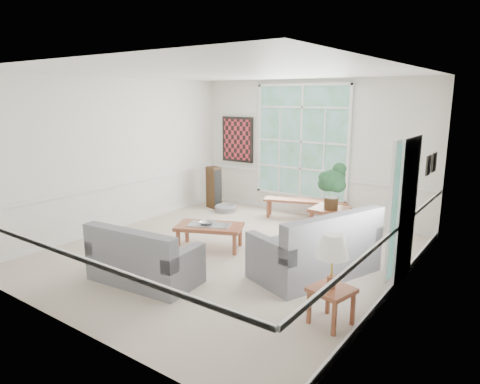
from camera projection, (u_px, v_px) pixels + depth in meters
name	position (u px, v px, depth m)	size (l,w,h in m)	color
floor	(229.00, 253.00, 7.36)	(5.50, 6.00, 0.01)	#BEAE9C
ceiling	(227.00, 72.00, 6.70)	(5.50, 6.00, 0.02)	white
wall_back	(310.00, 149.00, 9.41)	(5.50, 0.02, 3.00)	silver
wall_front	(62.00, 203.00, 4.65)	(5.50, 0.02, 3.00)	silver
wall_left	(119.00, 154.00, 8.59)	(0.02, 6.00, 3.00)	silver
wall_right	(399.00, 187.00, 5.47)	(0.02, 6.00, 3.00)	silver
window_back	(301.00, 142.00, 9.46)	(2.30, 0.08, 2.40)	white
entry_door	(406.00, 210.00, 6.06)	(0.08, 0.90, 2.10)	white
door_sidelight	(393.00, 213.00, 5.54)	(0.08, 0.26, 1.90)	white
wall_art	(237.00, 140.00, 10.45)	(0.90, 0.06, 1.10)	maroon
wall_frame_near	(428.00, 165.00, 6.87)	(0.04, 0.26, 0.32)	black
wall_frame_far	(433.00, 162.00, 7.18)	(0.04, 0.26, 0.32)	black
loveseat_right	(315.00, 242.00, 6.39)	(0.97, 1.87, 1.01)	slate
loveseat_front	(145.00, 253.00, 6.16)	(1.57, 0.81, 0.85)	slate
coffee_table	(210.00, 237.00, 7.54)	(1.15, 0.63, 0.43)	brown
pewter_bowl	(207.00, 223.00, 7.50)	(0.30, 0.30, 0.07)	#95959A
window_bench	(305.00, 209.00, 9.35)	(1.82, 0.35, 0.42)	brown
end_table	(329.00, 224.00, 7.92)	(0.63, 0.63, 0.63)	brown
houseplant	(332.00, 186.00, 7.67)	(0.51, 0.51, 0.87)	#23522C
side_table	(331.00, 306.00, 5.01)	(0.45, 0.45, 0.46)	brown
table_lamp	(332.00, 261.00, 4.89)	(0.38, 0.38, 0.65)	silver
pet_bed	(226.00, 208.00, 9.99)	(0.51, 0.51, 0.15)	gray
floor_speaker	(214.00, 187.00, 10.26)	(0.31, 0.24, 0.99)	#372211
cat	(341.00, 226.00, 6.81)	(0.37, 0.26, 0.17)	black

